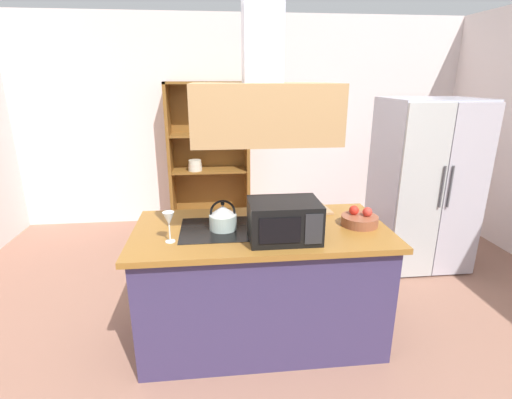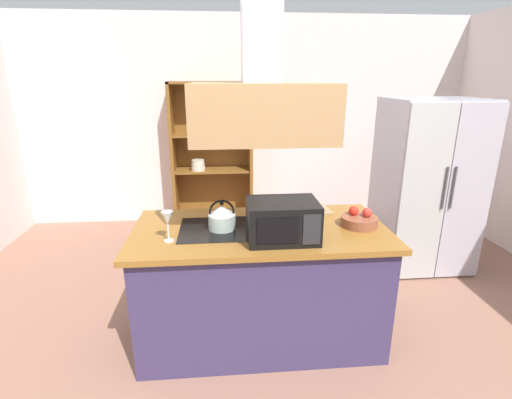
{
  "view_description": "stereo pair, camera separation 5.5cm",
  "coord_description": "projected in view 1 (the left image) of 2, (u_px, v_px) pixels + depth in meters",
  "views": [
    {
      "loc": [
        -0.39,
        -2.22,
        1.92
      ],
      "look_at": [
        -0.08,
        0.63,
        1.0
      ],
      "focal_mm": 26.66,
      "sensor_mm": 36.0,
      "label": 1
    },
    {
      "loc": [
        -0.34,
        -2.22,
        1.92
      ],
      "look_at": [
        -0.08,
        0.63,
        1.0
      ],
      "focal_mm": 26.66,
      "sensor_mm": 36.0,
      "label": 2
    }
  ],
  "objects": [
    {
      "name": "kettle",
      "position": [
        223.0,
        217.0,
        2.66
      ],
      "size": [
        0.19,
        0.19,
        0.21
      ],
      "color": "#AEC3BB",
      "rests_on": "kitchen_island"
    },
    {
      "name": "cutting_board",
      "position": [
        308.0,
        210.0,
        3.05
      ],
      "size": [
        0.36,
        0.27,
        0.02
      ],
      "primitive_type": "cube",
      "rotation": [
        0.0,
        0.0,
        0.09
      ],
      "color": "tan",
      "rests_on": "kitchen_island"
    },
    {
      "name": "wine_glass_on_counter",
      "position": [
        169.0,
        220.0,
        2.43
      ],
      "size": [
        0.08,
        0.08,
        0.21
      ],
      "color": "silver",
      "rests_on": "kitchen_island"
    },
    {
      "name": "refrigerator",
      "position": [
        423.0,
        185.0,
        3.92
      ],
      "size": [
        0.9,
        0.78,
        1.74
      ],
      "color": "#B1B3C5",
      "rests_on": "ground"
    },
    {
      "name": "microwave",
      "position": [
        284.0,
        220.0,
        2.49
      ],
      "size": [
        0.46,
        0.35,
        0.26
      ],
      "color": "black",
      "rests_on": "kitchen_island"
    },
    {
      "name": "ground_plane",
      "position": [
        277.0,
        358.0,
        2.72
      ],
      "size": [
        7.8,
        7.8,
        0.0
      ],
      "primitive_type": "plane",
      "color": "#916553"
    },
    {
      "name": "dish_cabinet",
      "position": [
        209.0,
        164.0,
        5.06
      ],
      "size": [
        1.04,
        0.4,
        1.88
      ],
      "color": "brown",
      "rests_on": "ground"
    },
    {
      "name": "kitchen_island",
      "position": [
        261.0,
        283.0,
        2.85
      ],
      "size": [
        1.81,
        0.91,
        0.9
      ],
      "color": "#393059",
      "rests_on": "ground"
    },
    {
      "name": "wall_back",
      "position": [
        243.0,
        122.0,
        5.15
      ],
      "size": [
        6.0,
        0.12,
        2.7
      ],
      "primitive_type": "cube",
      "color": "silver",
      "rests_on": "ground"
    },
    {
      "name": "range_hood",
      "position": [
        262.0,
        96.0,
        2.43
      ],
      "size": [
        0.9,
        0.7,
        1.17
      ],
      "color": "tan"
    },
    {
      "name": "fruit_bowl",
      "position": [
        360.0,
        219.0,
        2.75
      ],
      "size": [
        0.26,
        0.26,
        0.14
      ],
      "color": "brown",
      "rests_on": "kitchen_island"
    }
  ]
}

